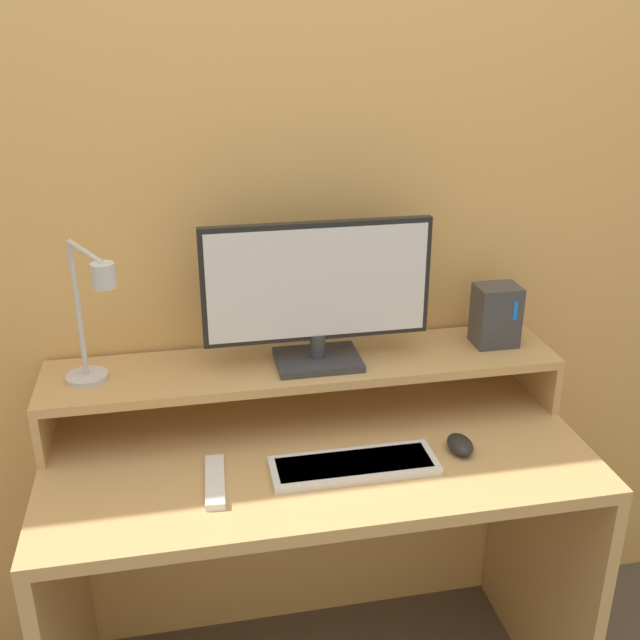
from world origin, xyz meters
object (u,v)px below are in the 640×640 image
(mouse, at_px, (460,445))
(desk_lamp, at_px, (91,320))
(remote_control, at_px, (215,482))
(monitor, at_px, (317,292))
(keyboard, at_px, (354,465))
(router_dock, at_px, (496,315))

(mouse, bearing_deg, desk_lamp, 168.13)
(remote_control, bearing_deg, mouse, 2.37)
(monitor, height_order, keyboard, monitor)
(desk_lamp, relative_size, mouse, 3.89)
(monitor, relative_size, mouse, 6.23)
(keyboard, bearing_deg, mouse, 5.38)
(router_dock, relative_size, mouse, 1.81)
(monitor, bearing_deg, desk_lamp, -174.25)
(router_dock, xyz_separation_m, keyboard, (-0.43, -0.26, -0.22))
(router_dock, relative_size, keyboard, 0.42)
(desk_lamp, distance_m, mouse, 0.86)
(mouse, xyz_separation_m, remote_control, (-0.56, -0.02, -0.01))
(remote_control, bearing_deg, desk_lamp, 140.90)
(router_dock, height_order, mouse, router_dock)
(monitor, xyz_separation_m, desk_lamp, (-0.50, -0.05, -0.01))
(monitor, bearing_deg, remote_control, -138.30)
(router_dock, bearing_deg, monitor, -177.10)
(router_dock, relative_size, remote_control, 0.84)
(desk_lamp, bearing_deg, monitor, 5.75)
(desk_lamp, distance_m, remote_control, 0.43)
(mouse, bearing_deg, remote_control, -177.63)
(remote_control, bearing_deg, monitor, 41.70)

